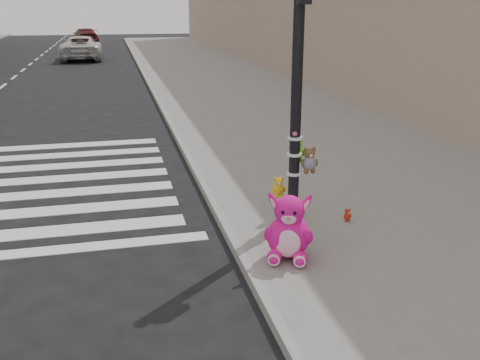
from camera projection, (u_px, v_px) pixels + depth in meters
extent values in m
plane|color=black|center=(127.00, 309.00, 6.11)|extent=(120.00, 120.00, 0.00)
cube|color=slate|center=(280.00, 115.00, 16.42)|extent=(7.00, 80.00, 0.14)
cube|color=gray|center=(168.00, 121.00, 15.66)|extent=(0.12, 80.00, 0.15)
cylinder|color=black|center=(297.00, 90.00, 7.67)|extent=(0.16, 0.16, 4.00)
cylinder|color=white|center=(294.00, 173.00, 8.06)|extent=(0.22, 0.22, 0.04)
cylinder|color=white|center=(294.00, 154.00, 7.97)|extent=(0.22, 0.22, 0.04)
cylinder|color=white|center=(295.00, 138.00, 7.89)|extent=(0.22, 0.22, 0.04)
ellipsoid|color=#E91390|center=(274.00, 258.00, 6.84)|extent=(0.29, 0.35, 0.16)
ellipsoid|color=#E91390|center=(300.00, 260.00, 6.80)|extent=(0.29, 0.35, 0.16)
ellipsoid|color=#E91390|center=(289.00, 236.00, 7.00)|extent=(0.72, 0.67, 0.58)
ellipsoid|color=#F9BFD1|center=(288.00, 244.00, 6.82)|extent=(0.34, 0.22, 0.38)
sphere|color=#E91390|center=(289.00, 210.00, 6.88)|extent=(0.52, 0.52, 0.40)
ellipsoid|color=#E91390|center=(276.00, 205.00, 6.91)|extent=(0.29, 0.18, 0.40)
ellipsoid|color=#E91390|center=(304.00, 207.00, 6.86)|extent=(0.29, 0.18, 0.40)
imported|color=silver|center=(81.00, 48.00, 33.23)|extent=(2.41, 5.23, 1.45)
imported|color=maroon|center=(85.00, 36.00, 46.23)|extent=(2.62, 4.88, 1.34)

